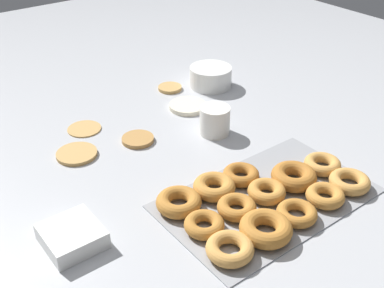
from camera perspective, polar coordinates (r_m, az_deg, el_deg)
The scene contains 10 objects.
ground_plane at distance 1.38m, azimuth -4.35°, elevation 0.42°, with size 3.00×3.00×0.00m, color #B2B5BA.
pancake_0 at distance 1.55m, azimuth -0.52°, elevation 4.52°, with size 0.12×0.12×0.01m, color beige.
pancake_1 at distance 1.38m, azimuth -6.44°, elevation 0.56°, with size 0.09×0.09×0.01m, color #B27F42.
pancake_2 at distance 1.46m, azimuth -12.65°, elevation 1.84°, with size 0.10×0.10×0.01m, color tan.
pancake_3 at distance 1.35m, azimuth -13.50°, elevation -1.14°, with size 0.11×0.11×0.01m, color tan.
pancake_4 at distance 1.67m, azimuth -2.63°, elevation 6.66°, with size 0.08×0.08×0.01m, color tan.
donut_tray at distance 1.14m, azimuth 8.56°, elevation -6.36°, with size 0.51×0.31×0.04m.
batter_bowl at distance 1.69m, azimuth 2.22°, elevation 7.97°, with size 0.15×0.15×0.07m.
container_stack at distance 1.06m, azimuth -14.02°, elevation -10.54°, with size 0.12×0.12×0.04m.
paper_cup at distance 1.39m, azimuth 2.71°, elevation 2.81°, with size 0.09×0.09×0.08m.
Camera 1 is at (-0.63, -1.00, 0.72)m, focal length 45.00 mm.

